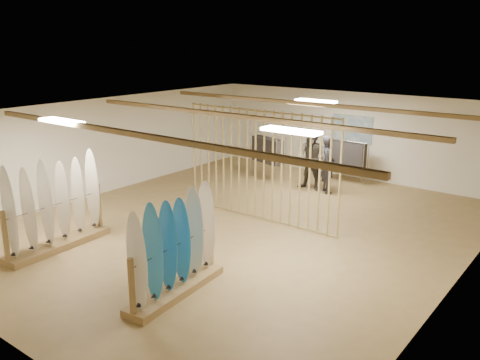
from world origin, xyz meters
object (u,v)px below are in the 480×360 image
Objects in this scene: clothing_rack_a at (268,150)px; shopper_a at (328,160)px; rack_right at (175,261)px; clothing_rack_b at (346,155)px; shopper_b at (312,155)px; rack_left at (56,219)px.

clothing_rack_a is 0.73× the size of shopper_a.
clothing_rack_b is (-0.90, 8.55, 0.28)m from rack_right.
clothing_rack_b is at bearing 69.84° from shopper_b.
rack_right is 7.31m from shopper_b.
rack_right is at bearing -1.85° from rack_left.
rack_left is 1.27× the size of shopper_a.
clothing_rack_a reaches higher than clothing_rack_b.
rack_left is 1.74× the size of clothing_rack_a.
rack_right is at bearing -83.76° from clothing_rack_b.
shopper_a is at bearing -88.04° from clothing_rack_b.
shopper_b is at bearing 6.15° from clothing_rack_a.
rack_left reaches higher than rack_right.
rack_right is 1.66× the size of clothing_rack_b.
shopper_a is at bearing 7.06° from shopper_b.
rack_right is at bearing 139.04° from shopper_a.
shopper_a reaches higher than clothing_rack_a.
clothing_rack_a is at bearing 36.15° from shopper_a.
shopper_b is (2.16, 7.26, 0.39)m from rack_left.
rack_right is 8.60m from clothing_rack_b.
clothing_rack_b is at bearing -46.00° from shopper_a.
shopper_a is at bearing 10.13° from clothing_rack_a.
shopper_a is at bearing 66.78° from rack_left.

